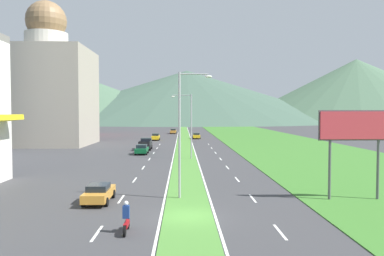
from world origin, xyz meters
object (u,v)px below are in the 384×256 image
car_1 (173,131)px  motorcycle_rider (126,220)px  street_lamp_near (183,127)px  car_4 (156,137)px  car_2 (142,149)px  car_0 (99,193)px  pickup_truck_0 (146,144)px  car_3 (196,136)px  street_lamp_mid (189,122)px  billboard_roadside (355,131)px

car_1 → motorcycle_rider: size_ratio=2.32×
street_lamp_near → car_1: (-2.92, 90.44, -4.79)m
car_4 → car_2: bearing=179.8°
car_2 → street_lamp_near: bearing=-168.3°
car_0 → car_4: bearing=0.2°
motorcycle_rider → car_1: bearing=-0.1°
street_lamp_near → car_4: street_lamp_near is taller
street_lamp_near → pickup_truck_0: bearing=99.6°
car_1 → pickup_truck_0: 51.44m
car_2 → motorcycle_rider: motorcycle_rider is taller
car_3 → motorcycle_rider: motorcycle_rider is taller
car_0 → motorcycle_rider: 7.97m
car_0 → motorcycle_rider: motorcycle_rider is taller
car_2 → street_lamp_mid: bearing=-130.4°
street_lamp_mid → car_2: (-7.46, 6.35, -4.57)m
car_1 → pickup_truck_0: (-3.71, -51.31, 0.20)m
street_lamp_near → car_2: size_ratio=2.20×
car_2 → car_0: bearing=-179.5°
street_lamp_mid → motorcycle_rider: street_lamp_mid is taller
car_3 → street_lamp_mid: bearing=-3.5°
car_0 → motorcycle_rider: (3.11, -7.34, 0.03)m
street_lamp_mid → car_0: size_ratio=2.11×
pickup_truck_0 → billboard_roadside: bearing=-153.8°
street_lamp_mid → car_1: street_lamp_mid is taller
car_4 → car_1: bearing=-7.1°
street_lamp_mid → car_3: (2.60, 41.97, -4.62)m
street_lamp_mid → billboard_roadside: (12.14, -26.17, -0.04)m
car_1 → pickup_truck_0: size_ratio=0.86×
motorcycle_rider → street_lamp_near: bearing=-20.6°
street_lamp_mid → car_1: bearing=93.4°
billboard_roadside → car_1: (-15.97, 91.25, -4.54)m
car_2 → car_3: car_2 is taller
billboard_roadside → street_lamp_mid: bearing=114.9°
car_2 → car_4: car_4 is taller
pickup_truck_0 → car_4: bearing=-0.4°
street_lamp_near → car_3: street_lamp_near is taller
car_0 → pickup_truck_0: size_ratio=0.82×
street_lamp_near → car_4: size_ratio=2.11×
pickup_truck_0 → motorcycle_rider: bearing=-175.8°
billboard_roadside → pickup_truck_0: bearing=116.2°
car_4 → street_lamp_near: bearing=-174.1°
street_lamp_mid → car_0: bearing=-105.2°
car_2 → car_3: 37.01m
car_1 → car_0: bearing=177.9°
motorcycle_rider → car_0: bearing=22.9°
car_0 → pickup_truck_0: (-0.37, 40.17, 0.26)m
car_1 → car_2: car_2 is taller
billboard_roadside → car_3: size_ratio=1.60×
billboard_roadside → car_0: billboard_roadside is taller
street_lamp_near → pickup_truck_0: size_ratio=1.81×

